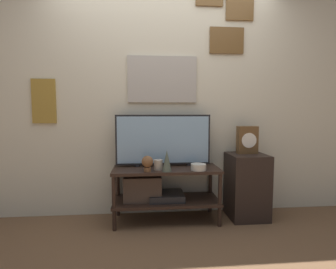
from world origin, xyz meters
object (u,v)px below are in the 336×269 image
Objects in this scene: television at (163,140)px; candle_jar at (158,165)px; vase_wide_bowl at (199,167)px; vase_slim_bronze at (167,161)px; mantel_clock at (247,140)px; decorative_bust at (147,163)px.

candle_jar is at bearing -110.33° from television.
television is 6.58× the size of vase_wide_bowl.
candle_jar is (-0.40, 0.06, 0.02)m from vase_wide_bowl.
candle_jar is (-0.08, 0.08, -0.05)m from vase_slim_bronze.
mantel_clock is (0.92, -0.04, -0.01)m from television.
candle_jar is at bearing 171.99° from vase_wide_bowl.
vase_slim_bronze is 0.94m from mantel_clock.
decorative_bust is 1.13m from mantel_clock.
decorative_bust reaches higher than vase_wide_bowl.
vase_wide_bowl is at bearing 4.18° from vase_slim_bronze.
vase_wide_bowl is 1.51× the size of candle_jar.
television reaches higher than decorative_bust.
television is at bearing 69.67° from candle_jar.
television reaches higher than vase_slim_bronze.
vase_wide_bowl is (0.32, 0.02, -0.07)m from vase_slim_bronze.
vase_wide_bowl is at bearing -161.32° from mantel_clock.
television is at bearing 177.74° from mantel_clock.
vase_wide_bowl is at bearing -8.01° from candle_jar.
television is 3.39× the size of mantel_clock.
television is 0.36m from decorative_bust.
television is at bearing 93.71° from vase_slim_bronze.
candle_jar is (-0.06, -0.17, -0.23)m from television.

